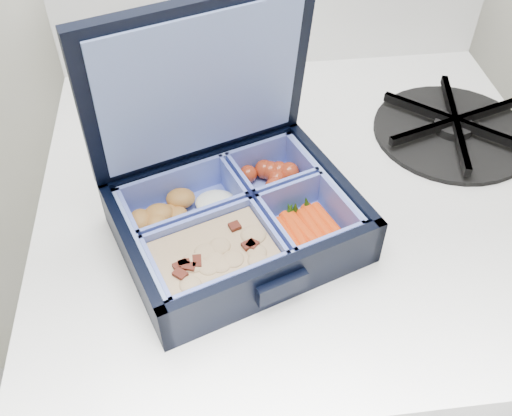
{
  "coord_description": "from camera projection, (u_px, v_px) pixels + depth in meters",
  "views": [
    {
      "loc": [
        -0.15,
        1.2,
        1.34
      ],
      "look_at": [
        -0.11,
        1.6,
        0.93
      ],
      "focal_mm": 40.0,
      "sensor_mm": 36.0,
      "label": 1
    }
  ],
  "objects": [
    {
      "name": "burner_grate_rear",
      "position": [
        153.0,
        80.0,
        0.79
      ],
      "size": [
        0.21,
        0.21,
        0.02
      ],
      "primitive_type": "cylinder",
      "rotation": [
        0.0,
        0.0,
        -0.42
      ],
      "color": "black",
      "rests_on": "stove"
    },
    {
      "name": "stove",
      "position": [
        286.0,
        364.0,
        0.99
      ],
      "size": [
        0.6,
        0.6,
        0.89
      ],
      "primitive_type": null,
      "color": "white",
      "rests_on": "floor"
    },
    {
      "name": "bento_box",
      "position": [
        238.0,
        222.0,
        0.57
      ],
      "size": [
        0.28,
        0.25,
        0.05
      ],
      "primitive_type": null,
      "rotation": [
        0.0,
        0.0,
        0.35
      ],
      "color": "black",
      "rests_on": "stove"
    },
    {
      "name": "fork",
      "position": [
        257.0,
        149.0,
        0.69
      ],
      "size": [
        0.1,
        0.16,
        0.01
      ],
      "primitive_type": null,
      "rotation": [
        0.0,
        0.0,
        -0.51
      ],
      "color": "#9497AA",
      "rests_on": "stove"
    },
    {
      "name": "burner_grate",
      "position": [
        454.0,
        125.0,
        0.71
      ],
      "size": [
        0.25,
        0.25,
        0.03
      ],
      "primitive_type": "cylinder",
      "rotation": [
        0.0,
        0.0,
        0.32
      ],
      "color": "black",
      "rests_on": "stove"
    }
  ]
}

